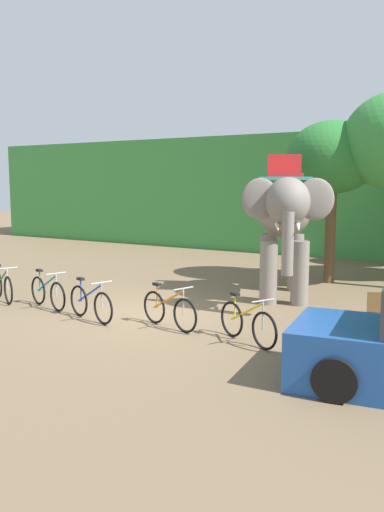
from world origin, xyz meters
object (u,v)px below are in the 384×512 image
(bike_blue, at_px, (91,303))
(bike_orange, at_px, (169,310))
(bike_yellow, at_px, (247,323))
(elephant, at_px, (285,215))
(bike_teal, at_px, (48,292))
(tree_far_left, at_px, (333,159))
(bike_green, at_px, (3,286))

(bike_blue, xyz_separation_m, bike_orange, (1.84, 0.36, 0.00))
(bike_blue, relative_size, bike_yellow, 1.07)
(elephant, relative_size, bike_teal, 2.53)
(bike_teal, distance_m, bike_yellow, 5.39)
(bike_orange, bearing_deg, bike_yellow, -3.89)
(tree_far_left, xyz_separation_m, bike_yellow, (0.56, -6.99, -3.34))
(elephant, distance_m, bike_orange, 4.37)
(bike_green, distance_m, bike_yellow, 6.99)
(tree_far_left, distance_m, bike_yellow, 7.77)
(tree_far_left, height_order, elephant, tree_far_left)
(tree_far_left, bearing_deg, bike_green, -133.03)
(tree_far_left, bearing_deg, bike_blue, -113.50)
(bike_blue, bearing_deg, bike_green, 174.05)
(bike_teal, distance_m, bike_blue, 1.73)
(bike_yellow, bearing_deg, bike_blue, -176.38)
(bike_orange, distance_m, bike_yellow, 1.87)
(bike_green, bearing_deg, elephant, 32.22)
(tree_far_left, distance_m, bike_teal, 9.04)
(bike_teal, bearing_deg, bike_blue, -11.77)
(elephant, relative_size, bike_orange, 2.53)
(bike_green, distance_m, bike_orange, 5.12)
(bike_green, relative_size, bike_blue, 0.95)
(tree_far_left, distance_m, bike_orange, 7.74)
(elephant, relative_size, bike_green, 2.66)
(tree_far_left, relative_size, bike_blue, 2.93)
(bike_green, height_order, bike_orange, same)
(elephant, bearing_deg, bike_yellow, -77.82)
(bike_green, xyz_separation_m, bike_blue, (3.28, -0.34, 0.00))
(bike_green, distance_m, bike_teal, 1.59)
(bike_yellow, bearing_deg, bike_teal, 178.75)
(bike_orange, bearing_deg, tree_far_left, 79.28)
(bike_orange, xyz_separation_m, bike_yellow, (1.86, -0.13, 0.00))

